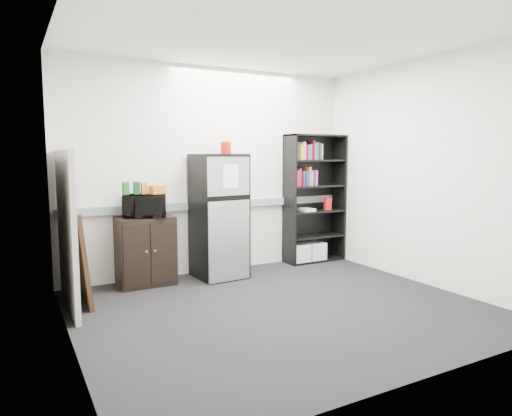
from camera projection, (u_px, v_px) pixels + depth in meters
The scene contains 18 objects.
floor at pixel (282, 308), 4.67m from camera, with size 4.00×4.00×0.00m, color black.
wall_back at pixel (213, 171), 6.04m from camera, with size 4.00×0.02×2.70m, color silver.
wall_right at pixel (424, 173), 5.47m from camera, with size 0.02×3.50×2.70m, color silver.
wall_left at pixel (65, 182), 3.57m from camera, with size 0.02×3.50×2.70m, color silver.
ceiling at pixel (283, 35), 4.36m from camera, with size 4.00×3.50×0.02m, color white.
electrical_raceway at pixel (214, 205), 6.07m from camera, with size 3.92×0.05×0.10m, color gray.
wall_note at pixel (188, 156), 5.85m from camera, with size 0.14×0.00×0.10m, color white.
bookshelf at pixel (313, 196), 6.64m from camera, with size 0.90×0.34×1.85m.
cubicle_partition at pixel (66, 229), 4.62m from camera, with size 0.06×1.30×1.62m.
cabinet at pixel (146, 251), 5.46m from camera, with size 0.66×0.44×0.83m.
microwave at pixel (145, 206), 5.39m from camera, with size 0.49×0.33×0.27m, color black.
snack_box_a at pixel (126, 188), 5.29m from camera, with size 0.07×0.05×0.15m, color #195217.
snack_box_b at pixel (137, 188), 5.35m from camera, with size 0.07×0.05×0.15m, color #0C3818.
snack_box_c at pixel (144, 188), 5.40m from camera, with size 0.07×0.05×0.14m, color orange.
snack_bag at pixel (157, 190), 5.42m from camera, with size 0.18×0.10×0.10m, color orange.
refrigerator at pixel (219, 216), 5.79m from camera, with size 0.63×0.65×1.57m.
coffee_can at pixel (226, 147), 5.88m from camera, with size 0.14×0.14×0.19m.
framed_poster at pixel (80, 257), 4.80m from camera, with size 0.13×0.77×0.98m.
Camera 1 is at (-2.40, -3.85, 1.56)m, focal length 32.00 mm.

